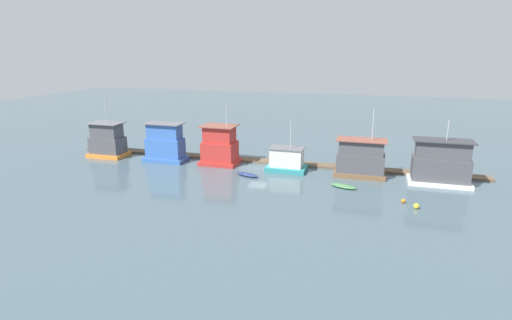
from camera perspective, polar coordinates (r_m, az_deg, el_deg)
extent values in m
plane|color=#475B66|center=(55.17, 0.29, -1.14)|extent=(200.00, 200.00, 0.00)
cube|color=brown|center=(58.05, 1.15, -0.14)|extent=(59.60, 1.95, 0.30)
cube|color=orange|center=(65.21, -20.27, 0.76)|extent=(5.56, 3.75, 0.57)
cube|color=#4C4C51|center=(64.87, -20.40, 2.02)|extent=(4.82, 3.01, 2.39)
cube|color=#4C4C51|center=(64.42, -20.58, 3.98)|extent=(4.28, 2.46, 2.14)
cube|color=slate|center=(64.23, -20.68, 4.97)|extent=(5.12, 3.31, 0.12)
cylinder|color=#B2B2B7|center=(63.80, -20.64, 6.56)|extent=(0.12, 0.12, 3.50)
cube|color=#3866B7|center=(60.09, -12.73, 0.15)|extent=(6.11, 3.36, 0.58)
cube|color=#3866B7|center=(59.68, -12.83, 1.72)|extent=(5.30, 2.54, 2.80)
cube|color=#3866B7|center=(59.16, -12.97, 4.04)|extent=(4.82, 2.06, 2.13)
cube|color=slate|center=(58.96, -13.03, 5.11)|extent=(5.60, 2.84, 0.12)
cube|color=red|center=(57.37, -5.15, -0.27)|extent=(5.30, 4.12, 0.53)
cube|color=red|center=(56.96, -5.19, 1.28)|extent=(4.58, 3.40, 2.68)
cube|color=red|center=(56.41, -5.25, 3.70)|extent=(4.03, 2.86, 2.24)
cube|color=brown|center=(56.18, -5.28, 4.88)|extent=(4.88, 3.70, 0.12)
cylinder|color=#B2B2B7|center=(55.54, -4.24, 6.32)|extent=(0.12, 0.12, 2.83)
cube|color=teal|center=(54.15, 4.38, -1.16)|extent=(5.30, 3.64, 0.62)
cube|color=silver|center=(53.74, 4.42, 0.40)|extent=(4.24, 2.59, 2.45)
cube|color=slate|center=(53.42, 4.45, 1.73)|extent=(4.54, 2.89, 0.12)
cylinder|color=#B2B2B7|center=(52.92, 4.99, 3.66)|extent=(0.12, 0.12, 3.61)
cube|color=brown|center=(53.32, 14.56, -1.91)|extent=(6.41, 3.44, 0.59)
cube|color=#4C4C51|center=(52.92, 14.66, -0.40)|extent=(5.90, 2.94, 2.33)
cube|color=#4C4C51|center=(52.41, 14.82, 1.77)|extent=(5.47, 2.50, 1.80)
cube|color=brown|center=(52.20, 14.89, 2.80)|extent=(6.20, 3.24, 0.12)
cylinder|color=#B2B2B7|center=(51.80, 16.39, 4.90)|extent=(0.12, 0.12, 3.95)
cube|color=white|center=(53.49, 24.62, -2.86)|extent=(7.22, 3.67, 0.48)
cube|color=#4C4C51|center=(53.04, 24.82, -1.18)|extent=(6.46, 2.91, 2.79)
cube|color=#4C4C51|center=(52.45, 25.11, 1.36)|extent=(5.98, 2.43, 2.07)
cube|color=#38383D|center=(52.23, 25.25, 2.53)|extent=(6.76, 3.21, 0.12)
cylinder|color=#B2B2B7|center=(52.04, 25.74, 3.85)|extent=(0.12, 0.12, 2.41)
ellipsoid|color=navy|center=(51.58, -1.24, -2.10)|extent=(3.45, 2.08, 0.40)
cube|color=#997F60|center=(51.54, -1.24, -1.95)|extent=(0.45, 0.89, 0.08)
ellipsoid|color=#47844C|center=(48.44, 12.40, -3.65)|extent=(3.38, 2.22, 0.39)
cube|color=#997F60|center=(48.40, 12.41, -3.50)|extent=(0.50, 1.02, 0.08)
cylinder|color=#846B4C|center=(58.16, -3.76, 0.53)|extent=(0.28, 0.28, 1.62)
sphere|color=orange|center=(45.48, 20.31, -5.51)|extent=(0.45, 0.45, 0.45)
sphere|color=yellow|center=(44.36, 21.93, -6.12)|extent=(0.57, 0.57, 0.57)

